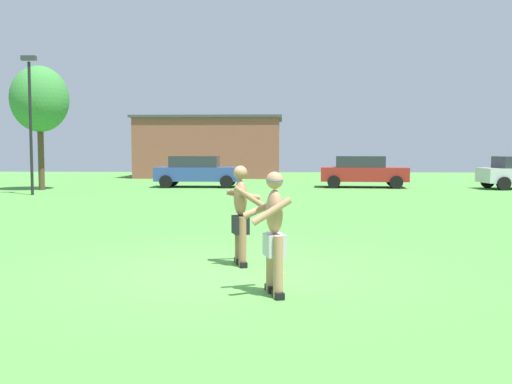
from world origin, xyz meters
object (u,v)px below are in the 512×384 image
at_px(player_with_cap, 274,228).
at_px(frisbee, 276,273).
at_px(player_in_black, 241,213).
at_px(car_blue_far_end, 198,171).
at_px(car_red_near_post, 363,171).
at_px(tree_right_field, 40,100).
at_px(lamp_post, 30,110).

distance_m(player_with_cap, frisbee, 1.57).
xyz_separation_m(player_with_cap, frisbee, (0.01, 1.29, -0.88)).
relative_size(player_in_black, car_blue_far_end, 0.39).
xyz_separation_m(player_with_cap, car_red_near_post, (4.17, 22.17, -0.07)).
bearing_deg(tree_right_field, player_with_cap, -60.13).
xyz_separation_m(frisbee, tree_right_field, (-11.26, 18.29, 4.23)).
bearing_deg(lamp_post, player_with_cap, -57.89).
height_order(lamp_post, tree_right_field, tree_right_field).
distance_m(player_in_black, car_red_near_post, 20.73).
height_order(car_red_near_post, car_blue_far_end, same).
xyz_separation_m(car_red_near_post, lamp_post, (-14.59, -5.57, 2.72)).
bearing_deg(player_with_cap, lamp_post, 122.11).
xyz_separation_m(car_red_near_post, car_blue_far_end, (-8.36, -0.12, 0.00)).
distance_m(lamp_post, tree_right_field, 3.18).
xyz_separation_m(player_with_cap, lamp_post, (-10.41, 16.60, 2.65)).
bearing_deg(tree_right_field, lamp_post, -74.43).
bearing_deg(tree_right_field, frisbee, -58.39).
relative_size(frisbee, tree_right_field, 0.04).
height_order(player_with_cap, car_red_near_post, player_with_cap).
bearing_deg(lamp_post, player_in_black, -56.04).
xyz_separation_m(player_with_cap, tree_right_field, (-11.25, 19.58, 3.34)).
height_order(player_with_cap, player_in_black, player_in_black).
bearing_deg(player_with_cap, car_blue_far_end, 100.76).
bearing_deg(player_in_black, car_red_near_post, 76.76).
bearing_deg(frisbee, player_with_cap, -90.55).
distance_m(player_in_black, frisbee, 1.25).
height_order(player_in_black, car_blue_far_end, player_in_black).
bearing_deg(tree_right_field, car_red_near_post, 9.51).
height_order(player_in_black, car_red_near_post, player_in_black).
distance_m(player_with_cap, car_blue_far_end, 22.44).
relative_size(player_with_cap, frisbee, 6.57).
bearing_deg(car_blue_far_end, lamp_post, -138.78).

